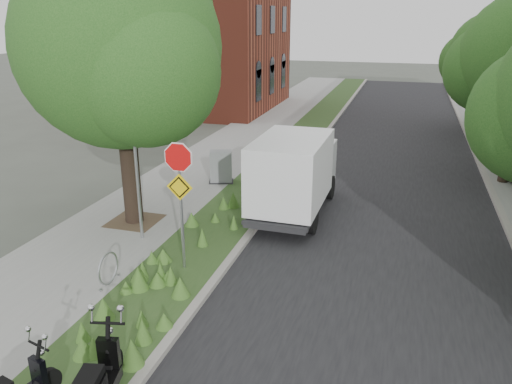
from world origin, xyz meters
TOP-DOWN VIEW (x-y plane):
  - ground at (0.00, 0.00)m, footprint 120.00×120.00m
  - sidewalk_near at (-4.25, 10.00)m, footprint 3.50×60.00m
  - verge at (-1.50, 10.00)m, footprint 2.00×60.00m
  - kerb_near at (-0.50, 10.00)m, footprint 0.20×60.00m
  - road at (3.00, 10.00)m, footprint 7.00×60.00m
  - kerb_far at (6.50, 10.00)m, footprint 0.20×60.00m
  - street_tree_main at (-4.08, 2.86)m, footprint 6.21×5.54m
  - bare_post at (-3.20, 1.80)m, footprint 0.08×0.08m
  - bike_hoop at (-2.70, -0.60)m, footprint 0.06×0.78m
  - sign_assembly at (-1.40, 0.58)m, footprint 0.94×0.08m
  - fence_far at (7.20, 10.00)m, footprint 0.04×24.00m
  - brick_building at (-9.50, 22.00)m, footprint 9.40×10.40m
  - far_tree_c at (6.94, 18.04)m, footprint 4.37×3.89m
  - box_truck at (0.30, 5.00)m, footprint 1.98×4.77m
  - utility_cabinet at (-2.84, 6.98)m, footprint 1.00×0.82m

SIDE VIEW (x-z plane):
  - ground at x=0.00m, z-range 0.00..0.00m
  - road at x=3.00m, z-range 0.00..0.01m
  - sidewalk_near at x=-4.25m, z-range 0.00..0.12m
  - verge at x=-1.50m, z-range 0.00..0.12m
  - kerb_near at x=-0.50m, z-range 0.00..0.13m
  - kerb_far at x=6.50m, z-range 0.00..0.13m
  - bike_hoop at x=-2.70m, z-range 0.11..0.88m
  - fence_far at x=7.20m, z-range 0.17..1.17m
  - utility_cabinet at x=-2.84m, z-range 0.10..1.25m
  - box_truck at x=0.30m, z-range 0.33..2.47m
  - bare_post at x=-3.20m, z-range 0.12..4.12m
  - sign_assembly at x=-1.40m, z-range 0.72..3.94m
  - far_tree_c at x=6.94m, z-range 0.99..6.92m
  - brick_building at x=-9.50m, z-range 0.06..8.36m
  - street_tree_main at x=-4.08m, z-range 0.97..8.63m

